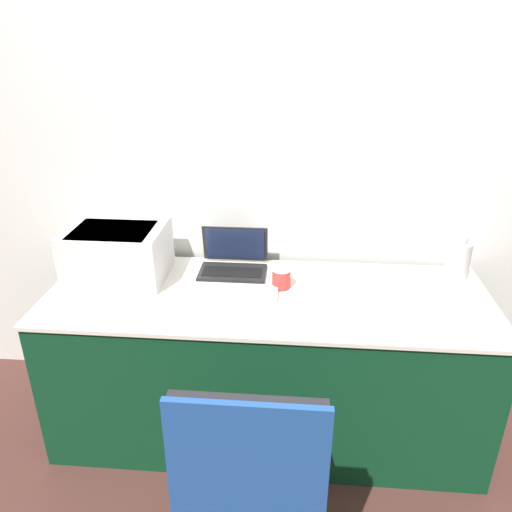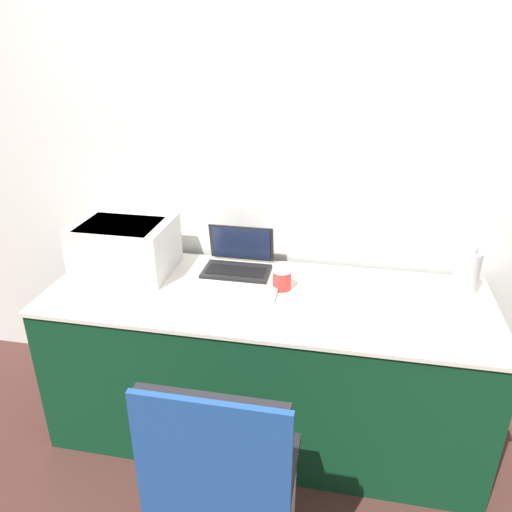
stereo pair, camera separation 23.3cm
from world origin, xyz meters
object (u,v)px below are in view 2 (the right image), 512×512
object	(u,v)px
chair	(220,469)
laptop_left	(238,261)
printer	(125,244)
external_keyboard	(230,291)
coffee_cup	(282,279)
metal_pitcher	(467,270)

from	to	relation	value
chair	laptop_left	bearing A→B (deg)	99.61
printer	external_keyboard	world-z (taller)	printer
laptop_left	chair	size ratio (longest dim) A/B	0.35
coffee_cup	laptop_left	bearing A→B (deg)	147.14
chair	metal_pitcher	bearing A→B (deg)	49.45
metal_pitcher	chair	bearing A→B (deg)	-130.55
printer	chair	size ratio (longest dim) A/B	0.48
laptop_left	external_keyboard	distance (m)	0.25
printer	chair	xyz separation A→B (m)	(0.75, -0.99, -0.34)
external_keyboard	chair	bearing A→B (deg)	-78.69
coffee_cup	chair	size ratio (longest dim) A/B	0.11
printer	external_keyboard	bearing A→B (deg)	-12.81
laptop_left	metal_pitcher	bearing A→B (deg)	-1.25
printer	metal_pitcher	world-z (taller)	printer
laptop_left	external_keyboard	size ratio (longest dim) A/B	0.76
laptop_left	coffee_cup	size ratio (longest dim) A/B	3.34
metal_pitcher	coffee_cup	bearing A→B (deg)	-170.75
laptop_left	external_keyboard	xyz separation A→B (m)	(0.02, -0.25, -0.04)
printer	metal_pitcher	bearing A→B (deg)	3.20
metal_pitcher	chair	world-z (taller)	metal_pitcher
coffee_cup	external_keyboard	bearing A→B (deg)	-160.12
metal_pitcher	chair	size ratio (longest dim) A/B	0.26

